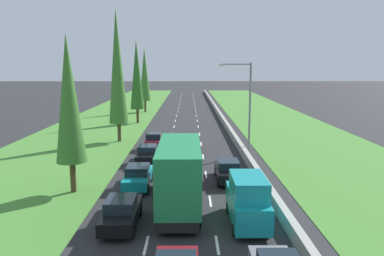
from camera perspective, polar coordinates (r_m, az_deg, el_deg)
name	(u,v)px	position (r m, az deg, el deg)	size (l,w,h in m)	color
ground_plane	(186,118)	(62.75, -0.85, 1.53)	(300.00, 300.00, 0.00)	#28282B
grass_verge_left	(111,118)	(64.07, -12.25, 1.50)	(14.00, 140.00, 0.04)	#478433
grass_verge_right	(271,118)	(64.29, 12.05, 1.53)	(14.00, 140.00, 0.04)	#478433
median_barrier	(220,116)	(62.91, 4.35, 1.91)	(0.44, 120.00, 0.85)	#9E9B93
lane_markings	(186,118)	(62.74, -0.85, 1.53)	(3.64, 116.00, 0.01)	white
black_sedan_left_lane	(121,212)	(21.25, -10.73, -12.49)	(1.82, 4.50, 1.64)	black
green_box_truck_centre_lane	(180,173)	(23.19, -1.88, -6.85)	(2.46, 9.40, 4.18)	black
teal_sedan_left_lane	(138,176)	(27.48, -8.24, -7.30)	(1.82, 4.50, 1.64)	teal
teal_van_right_lane	(248,200)	(21.12, 8.49, -10.87)	(1.96, 4.90, 2.82)	teal
teal_hatchback_centre_lane	(187,157)	(32.49, -0.84, -4.52)	(1.74, 3.90, 1.72)	teal
black_sedan_left_lane_fourth	(148,154)	(34.07, -6.79, -3.96)	(1.82, 4.50, 1.64)	black
black_hatchback_centre_lane	(187,143)	(38.50, -0.74, -2.29)	(1.74, 3.90, 1.72)	black
black_sedan_right_lane	(228,171)	(28.75, 5.50, -6.48)	(1.82, 4.50, 1.64)	black
maroon_hatchback_left_lane	(154,141)	(39.73, -5.84, -1.97)	(1.74, 3.90, 1.72)	maroon
poplar_tree_second	(69,100)	(26.33, -18.30, 4.11)	(2.07, 2.07, 10.81)	#4C3823
poplar_tree_third	(117,67)	(43.27, -11.36, 9.08)	(2.17, 2.17, 14.95)	#4C3823
poplar_tree_fourth	(137,75)	(57.24, -8.45, 7.99)	(2.11, 2.11, 12.48)	#4C3823
poplar_tree_fifth	(145,75)	(70.84, -7.24, 8.08)	(2.10, 2.10, 11.97)	#4C3823
street_light_mast	(246,102)	(36.84, 8.32, 3.99)	(3.20, 0.28, 9.00)	gray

